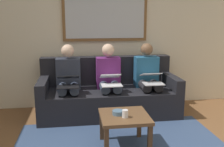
{
  "coord_description": "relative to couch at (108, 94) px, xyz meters",
  "views": [
    {
      "loc": [
        0.52,
        1.94,
        1.54
      ],
      "look_at": [
        0.0,
        -1.7,
        0.75
      ],
      "focal_mm": 41.39,
      "sensor_mm": 36.0,
      "label": 1
    }
  ],
  "objects": [
    {
      "name": "person_right",
      "position": [
        0.64,
        0.07,
        0.3
      ],
      "size": [
        0.38,
        0.58,
        1.14
      ],
      "color": "#2D3342",
      "rests_on": "couch"
    },
    {
      "name": "coffee_table",
      "position": [
        -0.03,
        1.22,
        0.04
      ],
      "size": [
        0.57,
        0.57,
        0.42
      ],
      "color": "brown",
      "rests_on": "ground_plane"
    },
    {
      "name": "laptop_white",
      "position": [
        0.0,
        0.3,
        0.31
      ],
      "size": [
        0.31,
        0.36,
        0.16
      ],
      "color": "white"
    },
    {
      "name": "person_left",
      "position": [
        -0.64,
        0.07,
        0.3
      ],
      "size": [
        0.38,
        0.58,
        1.14
      ],
      "color": "#235B84",
      "rests_on": "couch"
    },
    {
      "name": "couch",
      "position": [
        0.0,
        0.0,
        0.0
      ],
      "size": [
        2.2,
        0.9,
        0.9
      ],
      "color": "black",
      "rests_on": "ground_plane"
    },
    {
      "name": "person_middle",
      "position": [
        0.0,
        0.07,
        0.3
      ],
      "size": [
        0.38,
        0.58,
        1.14
      ],
      "color": "#66236B",
      "rests_on": "couch"
    },
    {
      "name": "laptop_silver",
      "position": [
        -0.64,
        0.31,
        0.32
      ],
      "size": [
        0.3,
        0.37,
        0.16
      ],
      "color": "silver"
    },
    {
      "name": "cup",
      "position": [
        -0.03,
        1.3,
        0.15
      ],
      "size": [
        0.07,
        0.07,
        0.09
      ],
      "primitive_type": "cylinder",
      "color": "silver",
      "rests_on": "coffee_table"
    },
    {
      "name": "laptop_black",
      "position": [
        0.64,
        0.3,
        0.32
      ],
      "size": [
        0.32,
        0.37,
        0.16
      ],
      "color": "black"
    },
    {
      "name": "bowl",
      "position": [
        0.04,
        1.19,
        0.13
      ],
      "size": [
        0.14,
        0.14,
        0.05
      ],
      "primitive_type": "cylinder",
      "color": "slate",
      "rests_on": "coffee_table"
    },
    {
      "name": "framed_mirror",
      "position": [
        0.0,
        -0.39,
        1.24
      ],
      "size": [
        1.44,
        0.05,
        0.79
      ],
      "color": "brown"
    },
    {
      "name": "wall_rear",
      "position": [
        0.0,
        -0.48,
        0.99
      ],
      "size": [
        6.0,
        0.12,
        2.6
      ],
      "primitive_type": "cube",
      "color": "beige",
      "rests_on": "ground_plane"
    }
  ]
}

